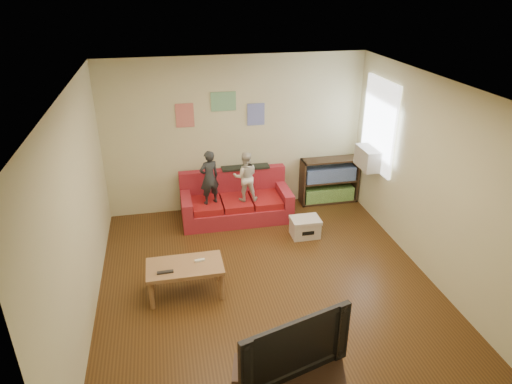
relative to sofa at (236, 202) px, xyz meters
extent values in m
cube|color=#4E3014|center=(0.10, -2.06, -0.28)|extent=(4.50, 5.00, 0.01)
cube|color=white|center=(0.10, -2.06, 2.43)|extent=(4.50, 5.00, 0.01)
cube|color=beige|center=(0.10, 0.44, 1.07)|extent=(4.50, 0.01, 2.70)
cube|color=beige|center=(0.10, -4.57, 1.07)|extent=(4.50, 0.01, 2.70)
cube|color=beige|center=(-2.16, -2.06, 1.07)|extent=(0.01, 5.00, 2.70)
cube|color=beige|center=(2.35, -2.06, 1.07)|extent=(0.01, 5.00, 2.70)
cube|color=maroon|center=(0.00, -0.06, -0.14)|extent=(1.86, 0.84, 0.28)
cube|color=maroon|center=(0.00, 0.27, 0.26)|extent=(1.86, 0.17, 0.51)
cube|color=maroon|center=(-0.85, -0.06, 0.12)|extent=(0.17, 0.84, 0.23)
cube|color=maroon|center=(0.85, -0.06, 0.12)|extent=(0.17, 0.84, 0.23)
cube|color=maroon|center=(-0.51, -0.13, 0.06)|extent=(0.48, 0.63, 0.11)
cube|color=maroon|center=(0.00, -0.13, 0.06)|extent=(0.48, 0.63, 0.11)
cube|color=maroon|center=(0.51, -0.13, 0.06)|extent=(0.48, 0.63, 0.11)
cube|color=black|center=(0.23, 0.27, 0.53)|extent=(0.84, 0.20, 0.04)
imported|color=#222629|center=(-0.45, -0.16, 0.58)|extent=(0.39, 0.32, 0.93)
imported|color=silver|center=(0.15, -0.16, 0.54)|extent=(0.45, 0.36, 0.86)
cube|color=#9F734A|center=(-1.00, -1.99, 0.14)|extent=(0.99, 0.54, 0.05)
cylinder|color=#9F734A|center=(-1.44, -2.21, -0.08)|extent=(0.06, 0.06, 0.39)
cylinder|color=#9F734A|center=(-0.55, -2.21, -0.08)|extent=(0.06, 0.06, 0.39)
cylinder|color=#9F734A|center=(-1.44, -1.77, -0.08)|extent=(0.06, 0.06, 0.39)
cylinder|color=#9F734A|center=(-0.55, -1.77, -0.08)|extent=(0.06, 0.06, 0.39)
cube|color=black|center=(-1.25, -2.11, 0.18)|extent=(0.21, 0.06, 0.02)
cube|color=silver|center=(-0.80, -1.94, 0.18)|extent=(0.13, 0.05, 0.03)
cube|color=#342618|center=(1.28, 0.24, 0.15)|extent=(0.03, 0.32, 0.85)
cube|color=#342618|center=(2.30, 0.24, 0.15)|extent=(0.03, 0.32, 0.85)
cube|color=#342618|center=(1.79, 0.24, -0.26)|extent=(1.06, 0.32, 0.03)
cube|color=#342618|center=(1.79, 0.24, 0.56)|extent=(1.06, 0.32, 0.03)
cube|color=#342618|center=(1.79, 0.24, 0.15)|extent=(0.99, 0.32, 0.03)
cube|color=#558C3F|center=(1.79, 0.24, -0.12)|extent=(0.93, 0.27, 0.25)
cube|color=#3F568C|center=(1.79, 0.24, 0.29)|extent=(0.93, 0.27, 0.25)
cube|color=white|center=(2.32, -0.41, 1.36)|extent=(0.04, 1.08, 1.48)
cube|color=#B7B2A3|center=(2.20, -0.41, 0.80)|extent=(0.28, 0.55, 0.35)
cube|color=#D87266|center=(-0.75, 0.42, 1.47)|extent=(0.30, 0.01, 0.40)
cube|color=#72B27F|center=(-0.10, 0.42, 1.67)|extent=(0.42, 0.01, 0.32)
cube|color=#727FCC|center=(0.45, 0.42, 1.42)|extent=(0.30, 0.01, 0.38)
cube|color=beige|center=(0.99, -0.89, -0.14)|extent=(0.44, 0.33, 0.26)
cube|color=beige|center=(0.99, -0.89, 0.02)|extent=(0.46, 0.35, 0.06)
cube|color=black|center=(0.99, -1.06, -0.13)|extent=(0.20, 0.00, 0.07)
cube|color=#412B20|center=(-0.13, -3.88, -0.07)|extent=(1.13, 0.60, 0.40)
imported|color=black|center=(-0.13, -3.88, 0.46)|extent=(1.16, 0.48, 0.67)
sphere|color=white|center=(1.02, -0.76, -0.23)|extent=(0.10, 0.10, 0.09)
camera|label=1|loc=(-1.10, -7.00, 3.56)|focal=32.00mm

